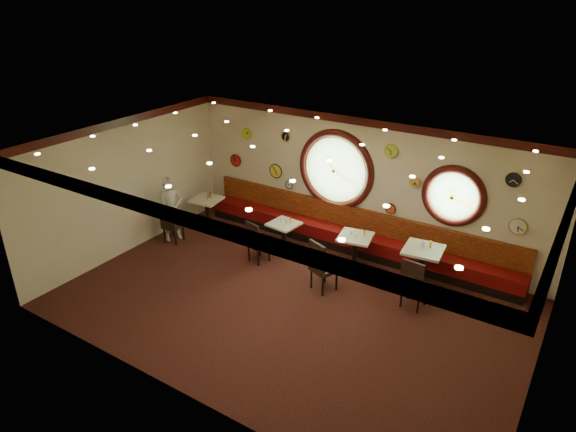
% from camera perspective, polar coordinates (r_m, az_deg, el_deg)
% --- Properties ---
extents(floor, '(9.00, 6.00, 0.00)m').
position_cam_1_polar(floor, '(10.52, 0.20, -9.69)').
color(floor, black).
rests_on(floor, ground).
extents(ceiling, '(9.00, 6.00, 0.02)m').
position_cam_1_polar(ceiling, '(9.10, 0.23, 7.18)').
color(ceiling, gold).
rests_on(ceiling, wall_back).
extents(wall_back, '(9.00, 0.02, 3.20)m').
position_cam_1_polar(wall_back, '(12.13, 7.84, 3.50)').
color(wall_back, beige).
rests_on(wall_back, floor).
extents(wall_front, '(9.00, 0.02, 3.20)m').
position_cam_1_polar(wall_front, '(7.69, -12.06, -10.28)').
color(wall_front, beige).
rests_on(wall_front, floor).
extents(wall_left, '(0.02, 6.00, 3.20)m').
position_cam_1_polar(wall_left, '(12.50, -17.52, 3.20)').
color(wall_left, beige).
rests_on(wall_left, floor).
extents(wall_right, '(0.02, 6.00, 3.20)m').
position_cam_1_polar(wall_right, '(8.52, 27.05, -8.98)').
color(wall_right, beige).
rests_on(wall_right, floor).
extents(molding_back, '(9.00, 0.10, 0.18)m').
position_cam_1_polar(molding_back, '(11.63, 8.17, 10.38)').
color(molding_back, '#320B09').
rests_on(molding_back, wall_back).
extents(molding_front, '(9.00, 0.10, 0.18)m').
position_cam_1_polar(molding_front, '(6.98, -12.86, 0.13)').
color(molding_front, '#320B09').
rests_on(molding_front, wall_back).
extents(molding_left, '(0.10, 6.00, 0.18)m').
position_cam_1_polar(molding_left, '(12.02, -18.28, 9.86)').
color(molding_left, '#320B09').
rests_on(molding_left, wall_back).
extents(molding_right, '(0.10, 6.00, 0.18)m').
position_cam_1_polar(molding_right, '(7.86, 28.79, 0.39)').
color(molding_right, '#320B09').
rests_on(molding_right, wall_back).
extents(banquette_base, '(8.00, 0.55, 0.20)m').
position_cam_1_polar(banquette_base, '(12.52, 6.90, -3.30)').
color(banquette_base, black).
rests_on(banquette_base, floor).
extents(banquette_seat, '(8.00, 0.55, 0.30)m').
position_cam_1_polar(banquette_seat, '(12.40, 6.96, -2.28)').
color(banquette_seat, '#5C0708').
rests_on(banquette_seat, banquette_base).
extents(banquette_back, '(8.00, 0.10, 0.55)m').
position_cam_1_polar(banquette_back, '(12.41, 7.50, -0.24)').
color(banquette_back, '#5D0708').
rests_on(banquette_back, wall_back).
extents(porthole_left_glass, '(1.66, 0.02, 1.66)m').
position_cam_1_polar(porthole_left_glass, '(12.28, 5.36, 5.15)').
color(porthole_left_glass, '#85C073').
rests_on(porthole_left_glass, wall_back).
extents(porthole_left_frame, '(1.98, 0.18, 1.98)m').
position_cam_1_polar(porthole_left_frame, '(12.27, 5.33, 5.13)').
color(porthole_left_frame, '#320B09').
rests_on(porthole_left_frame, wall_back).
extents(porthole_left_ring, '(1.61, 0.03, 1.61)m').
position_cam_1_polar(porthole_left_ring, '(12.24, 5.27, 5.09)').
color(porthole_left_ring, gold).
rests_on(porthole_left_ring, wall_back).
extents(porthole_right_glass, '(1.10, 0.02, 1.10)m').
position_cam_1_polar(porthole_right_glass, '(11.39, 17.92, 2.14)').
color(porthole_right_glass, '#85C073').
rests_on(porthole_right_glass, wall_back).
extents(porthole_right_frame, '(1.38, 0.18, 1.38)m').
position_cam_1_polar(porthole_right_frame, '(11.38, 17.90, 2.12)').
color(porthole_right_frame, '#320B09').
rests_on(porthole_right_frame, wall_back).
extents(porthole_right_ring, '(1.09, 0.03, 1.09)m').
position_cam_1_polar(porthole_right_ring, '(11.35, 17.86, 2.07)').
color(porthole_right_ring, gold).
rests_on(porthole_right_ring, wall_back).
extents(wall_clock_0, '(0.20, 0.03, 0.20)m').
position_cam_1_polar(wall_clock_0, '(13.08, 0.13, 3.47)').
color(wall_clock_0, silver).
rests_on(wall_clock_0, wall_back).
extents(wall_clock_1, '(0.30, 0.03, 0.30)m').
position_cam_1_polar(wall_clock_1, '(11.51, 11.42, 7.09)').
color(wall_clock_1, '#A1C13C').
rests_on(wall_clock_1, wall_back).
extents(wall_clock_2, '(0.22, 0.03, 0.22)m').
position_cam_1_polar(wall_clock_2, '(11.52, 13.93, 3.69)').
color(wall_clock_2, gold).
rests_on(wall_clock_2, wall_back).
extents(wall_clock_3, '(0.34, 0.03, 0.34)m').
position_cam_1_polar(wall_clock_3, '(11.28, 24.19, -1.06)').
color(wall_clock_3, silver).
rests_on(wall_clock_3, wall_back).
extents(wall_clock_4, '(0.24, 0.03, 0.24)m').
position_cam_1_polar(wall_clock_4, '(12.74, -0.25, 8.81)').
color(wall_clock_4, black).
rests_on(wall_clock_4, wall_back).
extents(wall_clock_5, '(0.24, 0.03, 0.24)m').
position_cam_1_polar(wall_clock_5, '(11.95, 11.33, 0.83)').
color(wall_clock_5, red).
rests_on(wall_clock_5, wall_back).
extents(wall_clock_6, '(0.26, 0.03, 0.26)m').
position_cam_1_polar(wall_clock_6, '(13.43, -4.61, 9.12)').
color(wall_clock_6, '#9BC427').
rests_on(wall_clock_6, wall_back).
extents(wall_clock_7, '(0.28, 0.03, 0.28)m').
position_cam_1_polar(wall_clock_7, '(10.96, 23.77, 3.71)').
color(wall_clock_7, black).
rests_on(wall_clock_7, wall_back).
extents(wall_clock_8, '(0.36, 0.03, 0.36)m').
position_cam_1_polar(wall_clock_8, '(13.18, -1.34, 5.02)').
color(wall_clock_8, yellow).
rests_on(wall_clock_8, wall_back).
extents(wall_clock_9, '(0.32, 0.03, 0.32)m').
position_cam_1_polar(wall_clock_9, '(13.90, -5.83, 6.17)').
color(wall_clock_9, red).
rests_on(wall_clock_9, wall_back).
extents(table_a, '(0.81, 0.81, 0.78)m').
position_cam_1_polar(table_a, '(13.59, -8.97, 0.78)').
color(table_a, black).
rests_on(table_a, floor).
extents(table_b, '(0.72, 0.72, 0.72)m').
position_cam_1_polar(table_b, '(12.23, -0.46, -1.93)').
color(table_b, black).
rests_on(table_b, floor).
extents(table_c, '(0.83, 0.83, 0.79)m').
position_cam_1_polar(table_c, '(11.60, 7.44, -3.49)').
color(table_c, black).
rests_on(table_c, floor).
extents(table_d, '(0.86, 0.86, 0.87)m').
position_cam_1_polar(table_d, '(11.21, 14.66, -4.96)').
color(table_d, black).
rests_on(table_d, floor).
extents(chair_a, '(0.47, 0.47, 0.63)m').
position_cam_1_polar(chair_a, '(12.87, -12.94, -0.57)').
color(chair_a, black).
rests_on(chair_a, floor).
extents(chair_b, '(0.52, 0.52, 0.63)m').
position_cam_1_polar(chair_b, '(11.68, -3.61, -2.64)').
color(chair_b, black).
rests_on(chair_b, floor).
extents(chair_c, '(0.62, 0.62, 0.71)m').
position_cam_1_polar(chair_c, '(10.61, 3.66, -5.23)').
color(chair_c, black).
rests_on(chair_c, floor).
extents(chair_d, '(0.49, 0.49, 0.68)m').
position_cam_1_polar(chair_d, '(10.34, 13.76, -7.02)').
color(chair_d, black).
rests_on(chair_d, floor).
extents(condiment_a_salt, '(0.04, 0.04, 0.11)m').
position_cam_1_polar(condiment_a_salt, '(13.54, -8.87, 2.27)').
color(condiment_a_salt, silver).
rests_on(condiment_a_salt, table_a).
extents(condiment_b_salt, '(0.03, 0.03, 0.09)m').
position_cam_1_polar(condiment_b_salt, '(12.16, -0.83, -0.49)').
color(condiment_b_salt, silver).
rests_on(condiment_b_salt, table_b).
extents(condiment_c_salt, '(0.03, 0.03, 0.10)m').
position_cam_1_polar(condiment_c_salt, '(11.51, 7.07, -1.82)').
color(condiment_c_salt, silver).
rests_on(condiment_c_salt, table_c).
extents(condiment_d_salt, '(0.04, 0.04, 0.11)m').
position_cam_1_polar(condiment_d_salt, '(11.11, 14.69, -3.04)').
color(condiment_d_salt, silver).
rests_on(condiment_d_salt, table_d).
extents(condiment_a_pepper, '(0.04, 0.04, 0.10)m').
position_cam_1_polar(condiment_a_pepper, '(13.39, -8.94, 1.97)').
color(condiment_a_pepper, silver).
rests_on(condiment_a_pepper, table_a).
extents(condiment_b_pepper, '(0.03, 0.03, 0.10)m').
position_cam_1_polar(condiment_b_pepper, '(12.07, -0.16, -0.65)').
color(condiment_b_pepper, silver).
rests_on(condiment_b_pepper, table_b).
extents(condiment_c_pepper, '(0.04, 0.04, 0.11)m').
position_cam_1_polar(condiment_c_pepper, '(11.37, 7.55, -2.15)').
color(condiment_c_pepper, silver).
rests_on(condiment_c_pepper, table_c).
extents(condiment_d_pepper, '(0.04, 0.04, 0.11)m').
position_cam_1_polar(condiment_d_pepper, '(11.06, 14.85, -3.18)').
color(condiment_d_pepper, silver).
rests_on(condiment_d_pepper, table_d).
extents(condiment_a_bottle, '(0.05, 0.05, 0.16)m').
position_cam_1_polar(condiment_a_bottle, '(13.49, -8.65, 2.34)').
color(condiment_a_bottle, gold).
rests_on(condiment_a_bottle, table_a).
extents(condiment_b_bottle, '(0.05, 0.05, 0.15)m').
position_cam_1_polar(condiment_b_bottle, '(12.11, 0.27, -0.42)').
color(condiment_b_bottle, gold).
rests_on(condiment_b_bottle, table_b).
extents(condiment_c_bottle, '(0.05, 0.05, 0.14)m').
position_cam_1_polar(condiment_c_bottle, '(11.47, 8.49, -1.87)').
color(condiment_c_bottle, gold).
rests_on(condiment_c_bottle, table_c).
extents(condiment_d_bottle, '(0.05, 0.05, 0.16)m').
position_cam_1_polar(condiment_d_bottle, '(11.09, 15.56, -3.06)').
color(condiment_d_bottle, gold).
rests_on(condiment_d_bottle, table_d).
extents(waiter, '(0.64, 0.71, 1.62)m').
position_cam_1_polar(waiter, '(12.96, -12.81, 0.75)').
color(waiter, silver).
rests_on(waiter, floor).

